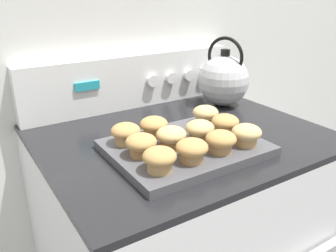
{
  "coord_description": "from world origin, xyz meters",
  "views": [
    {
      "loc": [
        -0.54,
        -0.43,
        1.3
      ],
      "look_at": [
        -0.08,
        0.28,
        0.97
      ],
      "focal_mm": 38.0,
      "sensor_mm": 36.0,
      "label": 1
    }
  ],
  "objects_px": {
    "muffin_r2_c0": "(126,133)",
    "muffin_r1_c0": "(141,144)",
    "muffin_r2_c3": "(206,114)",
    "muffin_pan": "(185,148)",
    "muffin_r0_c3": "(246,134)",
    "muffin_r0_c1": "(192,150)",
    "muffin_r0_c2": "(221,141)",
    "muffin_r1_c1": "(171,137)",
    "muffin_r1_c3": "(225,124)",
    "muffin_r1_c2": "(200,130)",
    "muffin_r2_c1": "(154,126)",
    "muffin_r0_c0": "(160,159)",
    "tea_kettle": "(223,80)"
  },
  "relations": [
    {
      "from": "muffin_r2_c3",
      "to": "muffin_pan",
      "type": "bearing_deg",
      "value": -146.96
    },
    {
      "from": "muffin_r2_c3",
      "to": "tea_kettle",
      "type": "xyz_separation_m",
      "value": [
        0.2,
        0.16,
        0.04
      ]
    },
    {
      "from": "muffin_r2_c3",
      "to": "muffin_r1_c1",
      "type": "bearing_deg",
      "value": -154.13
    },
    {
      "from": "muffin_pan",
      "to": "muffin_r1_c1",
      "type": "height_order",
      "value": "muffin_r1_c1"
    },
    {
      "from": "muffin_pan",
      "to": "muffin_r2_c1",
      "type": "relative_size",
      "value": 5.08
    },
    {
      "from": "muffin_r1_c1",
      "to": "muffin_r2_c1",
      "type": "xyz_separation_m",
      "value": [
        -0.0,
        0.08,
        0.0
      ]
    },
    {
      "from": "muffin_r1_c2",
      "to": "muffin_r2_c1",
      "type": "distance_m",
      "value": 0.12
    },
    {
      "from": "muffin_r0_c3",
      "to": "muffin_r2_c0",
      "type": "height_order",
      "value": "same"
    },
    {
      "from": "muffin_r2_c0",
      "to": "muffin_r2_c1",
      "type": "relative_size",
      "value": 1.0
    },
    {
      "from": "muffin_pan",
      "to": "muffin_r0_c3",
      "type": "distance_m",
      "value": 0.16
    },
    {
      "from": "muffin_r0_c2",
      "to": "muffin_r2_c0",
      "type": "distance_m",
      "value": 0.24
    },
    {
      "from": "muffin_r2_c1",
      "to": "muffin_r2_c3",
      "type": "height_order",
      "value": "same"
    },
    {
      "from": "muffin_r2_c0",
      "to": "muffin_r2_c1",
      "type": "distance_m",
      "value": 0.08
    },
    {
      "from": "muffin_r2_c1",
      "to": "tea_kettle",
      "type": "xyz_separation_m",
      "value": [
        0.37,
        0.16,
        0.04
      ]
    },
    {
      "from": "muffin_pan",
      "to": "muffin_r0_c1",
      "type": "height_order",
      "value": "muffin_r0_c1"
    },
    {
      "from": "muffin_r0_c2",
      "to": "muffin_r1_c3",
      "type": "relative_size",
      "value": 1.0
    },
    {
      "from": "muffin_r1_c0",
      "to": "muffin_r2_c3",
      "type": "height_order",
      "value": "same"
    },
    {
      "from": "muffin_r0_c0",
      "to": "muffin_r0_c2",
      "type": "xyz_separation_m",
      "value": [
        0.17,
        0.0,
        0.0
      ]
    },
    {
      "from": "muffin_r0_c1",
      "to": "muffin_r2_c1",
      "type": "xyz_separation_m",
      "value": [
        0.0,
        0.17,
        0.0
      ]
    },
    {
      "from": "muffin_r0_c2",
      "to": "muffin_r1_c1",
      "type": "xyz_separation_m",
      "value": [
        -0.09,
        0.09,
        0.0
      ]
    },
    {
      "from": "muffin_r1_c0",
      "to": "muffin_r2_c3",
      "type": "distance_m",
      "value": 0.27
    },
    {
      "from": "muffin_pan",
      "to": "muffin_r1_c3",
      "type": "height_order",
      "value": "muffin_r1_c3"
    },
    {
      "from": "muffin_r1_c0",
      "to": "muffin_r2_c3",
      "type": "xyz_separation_m",
      "value": [
        0.26,
        0.08,
        0.0
      ]
    },
    {
      "from": "muffin_r0_c3",
      "to": "muffin_r1_c3",
      "type": "relative_size",
      "value": 1.0
    },
    {
      "from": "muffin_r0_c1",
      "to": "muffin_r1_c3",
      "type": "distance_m",
      "value": 0.19
    },
    {
      "from": "muffin_r0_c3",
      "to": "tea_kettle",
      "type": "relative_size",
      "value": 0.31
    },
    {
      "from": "muffin_pan",
      "to": "muffin_r2_c1",
      "type": "xyz_separation_m",
      "value": [
        -0.04,
        0.08,
        0.04
      ]
    },
    {
      "from": "muffin_r2_c1",
      "to": "tea_kettle",
      "type": "relative_size",
      "value": 0.31
    },
    {
      "from": "muffin_r0_c2",
      "to": "muffin_r2_c0",
      "type": "height_order",
      "value": "same"
    },
    {
      "from": "muffin_r1_c2",
      "to": "muffin_r2_c3",
      "type": "height_order",
      "value": "same"
    },
    {
      "from": "muffin_r0_c3",
      "to": "muffin_r1_c1",
      "type": "bearing_deg",
      "value": 152.28
    },
    {
      "from": "muffin_r0_c1",
      "to": "muffin_r0_c2",
      "type": "distance_m",
      "value": 0.09
    },
    {
      "from": "muffin_r0_c1",
      "to": "muffin_r1_c0",
      "type": "relative_size",
      "value": 1.0
    },
    {
      "from": "muffin_r2_c3",
      "to": "muffin_r2_c1",
      "type": "bearing_deg",
      "value": 179.97
    },
    {
      "from": "muffin_r0_c1",
      "to": "muffin_r0_c2",
      "type": "bearing_deg",
      "value": 1.57
    },
    {
      "from": "muffin_r0_c2",
      "to": "muffin_r2_c1",
      "type": "xyz_separation_m",
      "value": [
        -0.09,
        0.17,
        0.0
      ]
    },
    {
      "from": "muffin_pan",
      "to": "muffin_r0_c1",
      "type": "distance_m",
      "value": 0.11
    },
    {
      "from": "muffin_r1_c2",
      "to": "tea_kettle",
      "type": "height_order",
      "value": "tea_kettle"
    },
    {
      "from": "muffin_r0_c3",
      "to": "muffin_r1_c2",
      "type": "relative_size",
      "value": 1.0
    },
    {
      "from": "muffin_r0_c2",
      "to": "muffin_r2_c3",
      "type": "bearing_deg",
      "value": 63.0
    },
    {
      "from": "muffin_r0_c3",
      "to": "muffin_pan",
      "type": "bearing_deg",
      "value": 145.08
    },
    {
      "from": "muffin_r0_c3",
      "to": "muffin_r1_c0",
      "type": "bearing_deg",
      "value": 160.78
    },
    {
      "from": "muffin_r0_c0",
      "to": "muffin_r1_c2",
      "type": "height_order",
      "value": "same"
    },
    {
      "from": "muffin_pan",
      "to": "muffin_r0_c2",
      "type": "height_order",
      "value": "muffin_r0_c2"
    },
    {
      "from": "muffin_r1_c1",
      "to": "muffin_r2_c0",
      "type": "distance_m",
      "value": 0.12
    },
    {
      "from": "muffin_r0_c1",
      "to": "muffin_r1_c2",
      "type": "bearing_deg",
      "value": 44.44
    },
    {
      "from": "muffin_r0_c0",
      "to": "muffin_r2_c0",
      "type": "distance_m",
      "value": 0.17
    },
    {
      "from": "muffin_r0_c2",
      "to": "muffin_r2_c3",
      "type": "xyz_separation_m",
      "value": [
        0.09,
        0.17,
        0.0
      ]
    },
    {
      "from": "muffin_r2_c0",
      "to": "muffin_r1_c0",
      "type": "bearing_deg",
      "value": -89.94
    },
    {
      "from": "muffin_r0_c0",
      "to": "muffin_r0_c2",
      "type": "relative_size",
      "value": 1.0
    }
  ]
}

